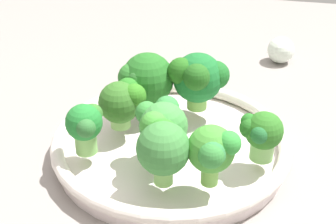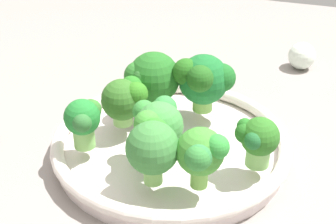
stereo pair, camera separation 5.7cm
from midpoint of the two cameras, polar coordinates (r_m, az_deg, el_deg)
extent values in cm
cube|color=gray|center=(60.32, 2.90, -6.28)|extent=(130.00, 130.00, 2.50)
cylinder|color=silver|center=(59.73, 2.73, -4.43)|extent=(27.61, 27.61, 1.32)
torus|color=silver|center=(58.90, 2.77, -3.27)|extent=(28.76, 28.76, 1.61)
cylinder|color=#83BF55|center=(63.72, 0.92, 1.45)|extent=(2.27, 2.27, 1.87)
sphere|color=#236621|center=(62.26, 0.95, 3.96)|extent=(6.73, 6.73, 6.73)
sphere|color=#28691F|center=(64.44, 0.72, 5.50)|extent=(3.29, 3.29, 3.29)
sphere|color=#31702F|center=(60.60, -0.26, 4.04)|extent=(2.70, 2.70, 2.70)
sphere|color=#2D742A|center=(61.78, -0.82, 4.18)|extent=(3.80, 3.80, 3.80)
cylinder|color=#84C067|center=(54.20, 13.44, -5.10)|extent=(2.62, 2.62, 2.24)
sphere|color=#2C6D21|center=(52.82, 13.76, -2.90)|extent=(4.21, 4.21, 4.21)
sphere|color=#22662F|center=(51.48, 13.15, -3.36)|extent=(2.01, 2.01, 2.01)
sphere|color=#256620|center=(52.54, 12.12, -2.52)|extent=(2.28, 2.28, 2.28)
sphere|color=#246B21|center=(52.79, 12.05, -1.73)|extent=(1.77, 1.77, 1.77)
cylinder|color=#80BF58|center=(54.61, 1.70, -4.05)|extent=(2.08, 2.08, 1.91)
sphere|color=#418C41|center=(53.11, 1.75, -1.65)|extent=(5.38, 5.38, 5.38)
sphere|color=green|center=(50.88, 0.76, -1.52)|extent=(2.95, 2.95, 2.95)
sphere|color=#368D3F|center=(53.99, 2.36, 0.45)|extent=(2.76, 2.76, 2.76)
sphere|color=#358836|center=(53.73, 0.20, -0.03)|extent=(2.60, 2.60, 2.60)
cylinder|color=#7AB74F|center=(63.12, 6.65, 1.13)|extent=(2.59, 2.59, 2.27)
sphere|color=#1A682B|center=(61.61, 6.82, 3.74)|extent=(6.40, 6.40, 6.40)
sphere|color=#236119|center=(60.46, 4.66, 4.64)|extent=(3.43, 3.43, 3.43)
sphere|color=#215C1B|center=(58.92, 6.55, 3.81)|extent=(3.31, 3.31, 3.31)
sphere|color=#1C6323|center=(61.59, 8.91, 3.91)|extent=(3.65, 3.65, 3.65)
cylinder|color=#81B45E|center=(60.01, -2.61, -0.70)|extent=(2.48, 2.48, 1.66)
sphere|color=#326824|center=(58.75, -2.66, 1.37)|extent=(5.10, 5.10, 5.10)
sphere|color=#357126|center=(57.96, -0.90, 1.68)|extent=(2.11, 2.11, 2.11)
sphere|color=#317A1E|center=(57.88, -0.94, 2.07)|extent=(2.88, 2.88, 2.88)
sphere|color=#277220|center=(59.40, -1.59, 2.84)|extent=(2.83, 2.83, 2.83)
cylinder|color=#7EBB60|center=(55.93, -6.94, -2.97)|extent=(2.48, 2.48, 2.53)
sphere|color=#21782D|center=(54.53, -7.10, -0.69)|extent=(4.13, 4.13, 4.13)
sphere|color=#337029|center=(55.11, -6.07, 0.21)|extent=(2.38, 2.38, 2.38)
sphere|color=#2D6B30|center=(52.92, -7.00, -1.38)|extent=(2.11, 2.11, 2.11)
cylinder|color=#79BC4F|center=(50.09, 6.95, -7.43)|extent=(1.81, 1.81, 2.65)
sphere|color=#408E32|center=(48.35, 7.16, -4.71)|extent=(4.90, 4.90, 4.90)
sphere|color=green|center=(47.26, 9.20, -4.15)|extent=(2.50, 2.50, 2.50)
sphere|color=#338241|center=(46.90, 7.14, -5.23)|extent=(2.83, 2.83, 2.83)
sphere|color=#358538|center=(46.61, 7.03, -5.45)|extent=(2.66, 2.66, 2.66)
cylinder|color=#8BCD68|center=(50.26, 1.49, -7.15)|extent=(1.97, 1.97, 2.47)
sphere|color=#3B803A|center=(48.47, 1.54, -4.33)|extent=(5.48, 5.48, 5.48)
sphere|color=#318427|center=(49.68, 1.68, -2.52)|extent=(3.05, 3.05, 3.05)
sphere|color=#2A7F2B|center=(49.85, 1.79, -2.53)|extent=(2.70, 2.70, 2.70)
sphere|color=white|center=(83.84, 17.29, 6.26)|extent=(4.45, 4.45, 4.45)
camera|label=1|loc=(0.03, -87.14, 1.70)|focal=52.12mm
camera|label=2|loc=(0.03, 92.86, -1.70)|focal=52.12mm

